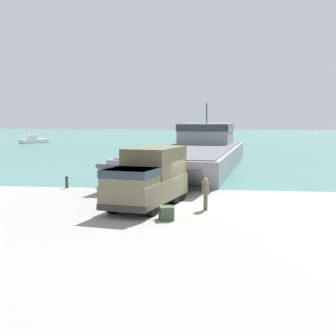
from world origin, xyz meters
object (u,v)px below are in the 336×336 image
at_px(soldier_on_ramp, 206,191).
at_px(cargo_crate, 166,213).
at_px(landing_craft, 197,151).
at_px(mooring_bollard, 67,181).
at_px(moored_boat_a, 34,140).
at_px(military_truck, 148,178).

bearing_deg(soldier_on_ramp, cargo_crate, 26.48).
relative_size(landing_craft, mooring_bollard, 37.29).
bearing_deg(mooring_bollard, moored_boat_a, 114.72).
bearing_deg(landing_craft, military_truck, -87.63).
bearing_deg(mooring_bollard, cargo_crate, -49.08).
bearing_deg(moored_boat_a, mooring_bollard, -25.54).
bearing_deg(landing_craft, soldier_on_ramp, -79.87).
height_order(landing_craft, mooring_bollard, landing_craft).
bearing_deg(moored_boat_a, soldier_on_ramp, -20.72).
bearing_deg(military_truck, soldier_on_ramp, 93.41).
bearing_deg(moored_boat_a, landing_craft, -9.91).
relative_size(landing_craft, moored_boat_a, 5.73).
relative_size(moored_boat_a, mooring_bollard, 6.51).
xyz_separation_m(landing_craft, soldier_on_ramp, (1.82, -23.92, -0.53)).
bearing_deg(soldier_on_ramp, military_truck, -38.74).
relative_size(military_truck, soldier_on_ramp, 4.21).
bearing_deg(cargo_crate, soldier_on_ramp, 56.03).
distance_m(soldier_on_ramp, mooring_bollard, 12.26).
xyz_separation_m(mooring_bollard, cargo_crate, (8.31, -9.59, -0.14)).
relative_size(military_truck, cargo_crate, 9.36).
bearing_deg(cargo_crate, military_truck, 113.66).
relative_size(landing_craft, soldier_on_ramp, 18.46).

